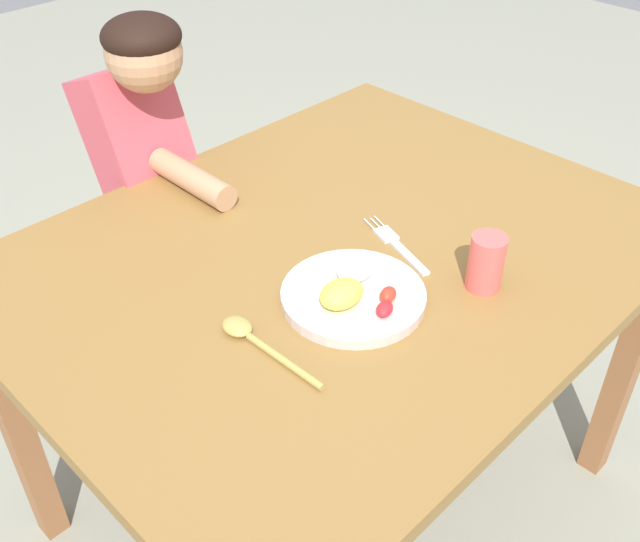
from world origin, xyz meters
name	(u,v)px	position (x,y,z in m)	size (l,w,h in m)	color
ground_plane	(334,493)	(0.00, 0.00, 0.00)	(8.00, 8.00, 0.00)	gray
dining_table	(338,284)	(0.00, 0.00, 0.65)	(1.19, 0.93, 0.74)	olive
plate	(353,295)	(-0.10, -0.12, 0.75)	(0.24, 0.24, 0.06)	beige
fork	(397,245)	(0.08, -0.07, 0.74)	(0.08, 0.20, 0.01)	silver
spoon	(253,338)	(-0.28, -0.08, 0.75)	(0.04, 0.21, 0.02)	tan
drinking_cup	(486,263)	(0.09, -0.25, 0.79)	(0.06, 0.06, 0.10)	#F15C57
person	(151,221)	(-0.06, 0.54, 0.58)	(0.18, 0.42, 1.07)	navy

